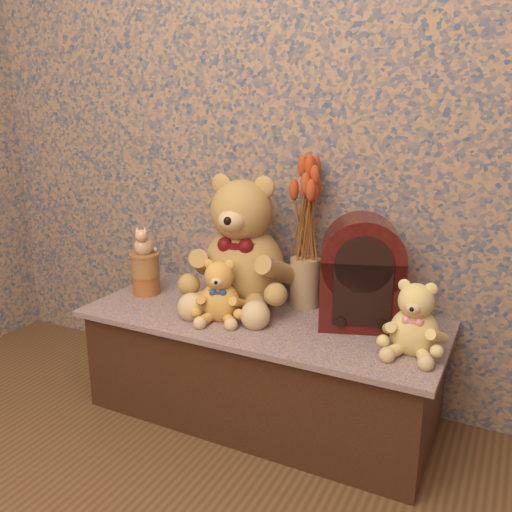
{
  "coord_description": "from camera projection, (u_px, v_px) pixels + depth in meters",
  "views": [
    {
      "loc": [
        0.81,
        -0.43,
        1.15
      ],
      "look_at": [
        0.0,
        1.18,
        0.64
      ],
      "focal_mm": 37.91,
      "sensor_mm": 36.0,
      "label": 1
    }
  ],
  "objects": [
    {
      "name": "cat_figurine",
      "position": [
        144.0,
        240.0,
        2.15
      ],
      "size": [
        0.12,
        0.12,
        0.12
      ],
      "primitive_type": null,
      "rotation": [
        0.0,
        0.0,
        0.41
      ],
      "color": "silver",
      "rests_on": "biscuit_tin_upper"
    },
    {
      "name": "biscuit_tin_lower",
      "position": [
        146.0,
        284.0,
        2.2
      ],
      "size": [
        0.14,
        0.14,
        0.08
      ],
      "primitive_type": "cylinder",
      "rotation": [
        0.0,
        0.0,
        -0.31
      ],
      "color": "#B98D36",
      "rests_on": "display_shelf"
    },
    {
      "name": "teddy_small",
      "position": [
        416.0,
        314.0,
        1.66
      ],
      "size": [
        0.2,
        0.24,
        0.25
      ],
      "primitive_type": null,
      "rotation": [
        0.0,
        0.0,
        0.0
      ],
      "color": "tan",
      "rests_on": "display_shelf"
    },
    {
      "name": "biscuit_tin_upper",
      "position": [
        145.0,
        264.0,
        2.18
      ],
      "size": [
        0.13,
        0.13,
        0.09
      ],
      "primitive_type": "cylinder",
      "rotation": [
        0.0,
        0.0,
        -0.18
      ],
      "color": "tan",
      "rests_on": "biscuit_tin_lower"
    },
    {
      "name": "cathedral_radio",
      "position": [
        361.0,
        271.0,
        1.85
      ],
      "size": [
        0.33,
        0.28,
        0.39
      ],
      "primitive_type": null,
      "rotation": [
        0.0,
        0.0,
        0.34
      ],
      "color": "#3B0B0A",
      "rests_on": "display_shelf"
    },
    {
      "name": "display_shelf",
      "position": [
        262.0,
        365.0,
        2.03
      ],
      "size": [
        1.31,
        0.56,
        0.4
      ],
      "primitive_type": "cube",
      "color": "#374570",
      "rests_on": "ground"
    },
    {
      "name": "dried_stalks",
      "position": [
        307.0,
        208.0,
        1.97
      ],
      "size": [
        0.24,
        0.24,
        0.38
      ],
      "primitive_type": null,
      "rotation": [
        0.0,
        0.0,
        -0.26
      ],
      "color": "#BD421E",
      "rests_on": "ceramic_vase"
    },
    {
      "name": "teddy_medium",
      "position": [
        220.0,
        287.0,
        1.92
      ],
      "size": [
        0.26,
        0.28,
        0.24
      ],
      "primitive_type": null,
      "rotation": [
        0.0,
        0.0,
        0.35
      ],
      "color": "gold",
      "rests_on": "display_shelf"
    },
    {
      "name": "ceramic_vase",
      "position": [
        305.0,
        282.0,
        2.05
      ],
      "size": [
        0.13,
        0.13,
        0.19
      ],
      "primitive_type": "cylinder",
      "rotation": [
        0.0,
        0.0,
        -0.19
      ],
      "color": "tan",
      "rests_on": "display_shelf"
    },
    {
      "name": "teddy_large",
      "position": [
        244.0,
        235.0,
        2.04
      ],
      "size": [
        0.49,
        0.56,
        0.53
      ],
      "primitive_type": null,
      "rotation": [
        0.0,
        0.0,
        0.13
      ],
      "color": "#A98041",
      "rests_on": "display_shelf"
    }
  ]
}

